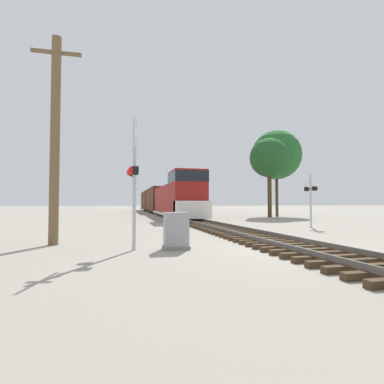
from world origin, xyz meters
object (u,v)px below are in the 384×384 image
object	(u,v)px
crossing_signal_near	(134,174)
tree_far_right	(269,158)
tree_mid_background	(276,155)
tree_deep_background	(189,183)
crossing_signal_far	(311,192)
utility_pole	(55,137)
freight_train	(159,200)
relay_cabinet	(176,231)

from	to	relation	value
crossing_signal_near	tree_far_right	xyz separation A→B (m)	(15.64, 20.51, 4.11)
tree_mid_background	tree_deep_background	size ratio (longest dim) A/B	1.28
tree_far_right	crossing_signal_far	bearing A→B (deg)	-107.16
crossing_signal_far	tree_mid_background	xyz separation A→B (m)	(6.71, 16.53, 5.30)
utility_pole	tree_mid_background	xyz separation A→B (m)	(20.99, 21.52, 3.53)
freight_train	tree_mid_background	distance (m)	19.81
tree_deep_background	freight_train	bearing A→B (deg)	-124.53
crossing_signal_near	tree_mid_background	world-z (taller)	tree_mid_background
utility_pole	tree_deep_background	world-z (taller)	tree_deep_background
tree_far_right	relay_cabinet	bearing A→B (deg)	-124.59
tree_far_right	crossing_signal_near	bearing A→B (deg)	-127.32
tree_mid_background	tree_deep_background	bearing A→B (deg)	103.01
relay_cabinet	tree_far_right	size ratio (longest dim) A/B	0.14
crossing_signal_near	utility_pole	bearing A→B (deg)	-127.69
tree_deep_background	crossing_signal_far	bearing A→B (deg)	-91.45
tree_far_right	tree_mid_background	world-z (taller)	tree_mid_background
utility_pole	tree_far_right	world-z (taller)	tree_far_right
crossing_signal_far	utility_pole	world-z (taller)	utility_pole
tree_far_right	tree_mid_background	size ratio (longest dim) A/B	0.84
tree_mid_background	tree_deep_background	xyz separation A→B (m)	(-5.67, 24.52, -1.96)
relay_cabinet	crossing_signal_far	bearing A→B (deg)	35.07
crossing_signal_near	tree_mid_background	bearing A→B (deg)	138.80
crossing_signal_near	tree_deep_background	world-z (taller)	tree_deep_background
tree_mid_background	tree_deep_background	distance (m)	25.24
crossing_signal_near	tree_mid_background	distance (m)	30.08
relay_cabinet	tree_far_right	xyz separation A→B (m)	(14.23, 20.64, 6.01)
crossing_signal_near	tree_mid_background	xyz separation A→B (m)	(18.15, 23.45, 5.03)
relay_cabinet	tree_deep_background	world-z (taller)	tree_deep_background
utility_pole	tree_mid_background	distance (m)	30.26
relay_cabinet	tree_far_right	world-z (taller)	tree_far_right
relay_cabinet	tree_mid_background	bearing A→B (deg)	54.62
crossing_signal_near	freight_train	bearing A→B (deg)	168.58
freight_train	relay_cabinet	distance (m)	37.78
crossing_signal_far	tree_deep_background	size ratio (longest dim) A/B	0.44
crossing_signal_far	tree_deep_background	world-z (taller)	tree_deep_background
freight_train	utility_pole	xyz separation A→B (m)	(-8.07, -35.51, 1.95)
freight_train	tree_far_right	xyz separation A→B (m)	(10.41, -16.92, 4.56)
freight_train	utility_pole	distance (m)	36.46
tree_deep_background	tree_mid_background	bearing A→B (deg)	-76.99
freight_train	crossing_signal_near	distance (m)	37.80
tree_mid_background	tree_far_right	bearing A→B (deg)	-130.50
freight_train	crossing_signal_near	size ratio (longest dim) A/B	10.78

